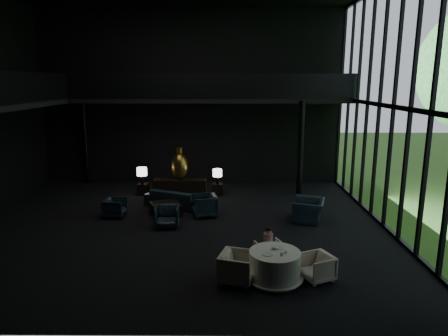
{
  "coord_description": "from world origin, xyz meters",
  "views": [
    {
      "loc": [
        1.67,
        -12.8,
        4.81
      ],
      "look_at": [
        1.56,
        0.5,
        1.89
      ],
      "focal_mm": 32.0,
      "sensor_mm": 36.0,
      "label": 1
    }
  ],
  "objects_px": {
    "lounge_armchair_south": "(167,215)",
    "child": "(268,237)",
    "bronze_urn": "(180,166)",
    "side_table_left": "(143,189)",
    "coffee_table": "(166,209)",
    "table_lamp_right": "(217,173)",
    "sofa": "(175,194)",
    "lounge_armchair_east": "(205,203)",
    "dining_table": "(274,268)",
    "dining_chair_west": "(237,265)",
    "console": "(180,187)",
    "window_armchair": "(309,206)",
    "dining_chair_east": "(317,267)",
    "lounge_armchair_west": "(115,207)",
    "table_lamp_left": "(142,172)",
    "side_table_right": "(217,189)",
    "dining_chair_north": "(270,254)"
  },
  "relations": [
    {
      "from": "lounge_armchair_south",
      "to": "child",
      "type": "xyz_separation_m",
      "value": [
        3.12,
        -2.62,
        0.31
      ]
    },
    {
      "from": "bronze_urn",
      "to": "side_table_left",
      "type": "distance_m",
      "value": 1.9
    },
    {
      "from": "child",
      "to": "coffee_table",
      "type": "bearing_deg",
      "value": -48.83
    },
    {
      "from": "table_lamp_right",
      "to": "sofa",
      "type": "height_order",
      "value": "table_lamp_right"
    },
    {
      "from": "lounge_armchair_east",
      "to": "dining_table",
      "type": "bearing_deg",
      "value": 11.17
    },
    {
      "from": "sofa",
      "to": "dining_chair_west",
      "type": "relative_size",
      "value": 2.98
    },
    {
      "from": "console",
      "to": "window_armchair",
      "type": "bearing_deg",
      "value": -32.47
    },
    {
      "from": "lounge_armchair_south",
      "to": "dining_chair_east",
      "type": "bearing_deg",
      "value": -43.33
    },
    {
      "from": "table_lamp_right",
      "to": "dining_chair_east",
      "type": "relative_size",
      "value": 0.98
    },
    {
      "from": "lounge_armchair_east",
      "to": "child",
      "type": "relative_size",
      "value": 1.75
    },
    {
      "from": "table_lamp_right",
      "to": "lounge_armchair_west",
      "type": "bearing_deg",
      "value": -143.0
    },
    {
      "from": "window_armchair",
      "to": "dining_chair_east",
      "type": "height_order",
      "value": "window_armchair"
    },
    {
      "from": "table_lamp_right",
      "to": "lounge_armchair_east",
      "type": "relative_size",
      "value": 0.69
    },
    {
      "from": "bronze_urn",
      "to": "dining_chair_west",
      "type": "height_order",
      "value": "bronze_urn"
    },
    {
      "from": "table_lamp_left",
      "to": "dining_table",
      "type": "distance_m",
      "value": 8.83
    },
    {
      "from": "bronze_urn",
      "to": "table_lamp_left",
      "type": "height_order",
      "value": "bronze_urn"
    },
    {
      "from": "dining_chair_east",
      "to": "dining_chair_west",
      "type": "xyz_separation_m",
      "value": [
        -1.96,
        -0.13,
        0.1
      ]
    },
    {
      "from": "lounge_armchair_west",
      "to": "coffee_table",
      "type": "xyz_separation_m",
      "value": [
        1.8,
        0.2,
        -0.13
      ]
    },
    {
      "from": "dining_chair_west",
      "to": "lounge_armchair_east",
      "type": "bearing_deg",
      "value": 28.78
    },
    {
      "from": "table_lamp_left",
      "to": "dining_chair_east",
      "type": "distance_m",
      "value": 9.41
    },
    {
      "from": "coffee_table",
      "to": "dining_table",
      "type": "height_order",
      "value": "dining_table"
    },
    {
      "from": "lounge_armchair_south",
      "to": "coffee_table",
      "type": "bearing_deg",
      "value": 97.77
    },
    {
      "from": "console",
      "to": "lounge_armchair_south",
      "type": "relative_size",
      "value": 2.73
    },
    {
      "from": "sofa",
      "to": "child",
      "type": "bearing_deg",
      "value": 146.45
    },
    {
      "from": "bronze_urn",
      "to": "table_lamp_right",
      "type": "bearing_deg",
      "value": -4.28
    },
    {
      "from": "lounge_armchair_south",
      "to": "coffee_table",
      "type": "distance_m",
      "value": 1.24
    },
    {
      "from": "table_lamp_left",
      "to": "lounge_armchair_east",
      "type": "height_order",
      "value": "table_lamp_left"
    },
    {
      "from": "coffee_table",
      "to": "table_lamp_right",
      "type": "bearing_deg",
      "value": 54.23
    },
    {
      "from": "side_table_left",
      "to": "table_lamp_right",
      "type": "bearing_deg",
      "value": -2.55
    },
    {
      "from": "table_lamp_left",
      "to": "coffee_table",
      "type": "relative_size",
      "value": 0.72
    },
    {
      "from": "console",
      "to": "sofa",
      "type": "distance_m",
      "value": 1.53
    },
    {
      "from": "sofa",
      "to": "coffee_table",
      "type": "relative_size",
      "value": 2.63
    },
    {
      "from": "lounge_armchair_west",
      "to": "dining_chair_east",
      "type": "bearing_deg",
      "value": -122.88
    },
    {
      "from": "table_lamp_left",
      "to": "bronze_urn",
      "type": "bearing_deg",
      "value": 3.41
    },
    {
      "from": "side_table_left",
      "to": "sofa",
      "type": "height_order",
      "value": "sofa"
    },
    {
      "from": "lounge_armchair_south",
      "to": "window_armchair",
      "type": "distance_m",
      "value": 4.91
    },
    {
      "from": "window_armchair",
      "to": "dining_table",
      "type": "relative_size",
      "value": 0.89
    },
    {
      "from": "coffee_table",
      "to": "table_lamp_left",
      "type": "bearing_deg",
      "value": 118.28
    },
    {
      "from": "side_table_right",
      "to": "lounge_armchair_south",
      "type": "relative_size",
      "value": 0.62
    },
    {
      "from": "coffee_table",
      "to": "dining_table",
      "type": "relative_size",
      "value": 0.7
    },
    {
      "from": "lounge_armchair_east",
      "to": "coffee_table",
      "type": "xyz_separation_m",
      "value": [
        -1.42,
        0.07,
        -0.26
      ]
    },
    {
      "from": "coffee_table",
      "to": "dining_chair_east",
      "type": "distance_m",
      "value": 6.55
    },
    {
      "from": "bronze_urn",
      "to": "sofa",
      "type": "xyz_separation_m",
      "value": [
        0.0,
        -1.64,
        -0.77
      ]
    },
    {
      "from": "console",
      "to": "side_table_left",
      "type": "distance_m",
      "value": 1.61
    },
    {
      "from": "coffee_table",
      "to": "side_table_right",
      "type": "bearing_deg",
      "value": 55.67
    },
    {
      "from": "lounge_armchair_east",
      "to": "lounge_armchair_west",
      "type": "bearing_deg",
      "value": -99.17
    },
    {
      "from": "dining_table",
      "to": "dining_chair_west",
      "type": "relative_size",
      "value": 1.63
    },
    {
      "from": "coffee_table",
      "to": "dining_chair_east",
      "type": "bearing_deg",
      "value": -47.19
    },
    {
      "from": "bronze_urn",
      "to": "dining_chair_west",
      "type": "distance_m",
      "value": 7.96
    },
    {
      "from": "dining_chair_north",
      "to": "dining_chair_west",
      "type": "relative_size",
      "value": 0.72
    }
  ]
}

